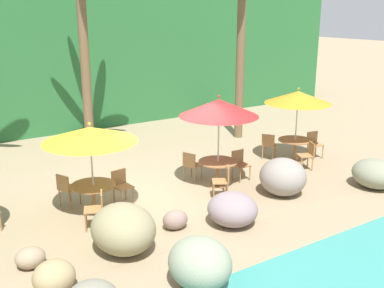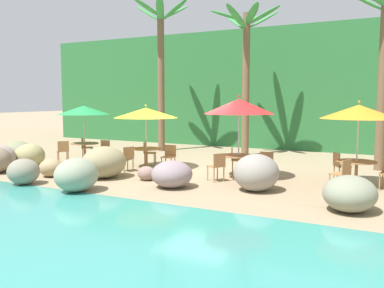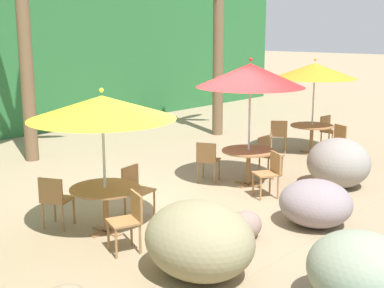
% 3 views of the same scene
% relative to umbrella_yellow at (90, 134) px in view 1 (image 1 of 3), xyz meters
% --- Properties ---
extents(ground_plane, '(120.00, 120.00, 0.00)m').
position_rel_umbrella_yellow_xyz_m(ground_plane, '(2.17, -0.01, -2.00)').
color(ground_plane, '#937F60').
extents(terrace_deck, '(18.00, 5.20, 0.01)m').
position_rel_umbrella_yellow_xyz_m(terrace_deck, '(2.17, -0.01, -2.00)').
color(terrace_deck, '#937F60').
rests_on(terrace_deck, ground).
extents(foliage_backdrop, '(28.00, 2.40, 6.00)m').
position_rel_umbrella_yellow_xyz_m(foliage_backdrop, '(2.17, 8.99, 1.00)').
color(foliage_backdrop, '#286633').
rests_on(foliage_backdrop, ground).
extents(rock_seawall, '(13.59, 3.61, 1.01)m').
position_rel_umbrella_yellow_xyz_m(rock_seawall, '(-0.33, -2.53, -1.56)').
color(rock_seawall, gray).
rests_on(rock_seawall, ground).
extents(umbrella_yellow, '(2.26, 2.26, 2.30)m').
position_rel_umbrella_yellow_xyz_m(umbrella_yellow, '(0.00, 0.00, 0.00)').
color(umbrella_yellow, silver).
rests_on(umbrella_yellow, ground).
extents(dining_table_yellow, '(1.10, 1.10, 0.74)m').
position_rel_umbrella_yellow_xyz_m(dining_table_yellow, '(-0.00, 0.00, -1.39)').
color(dining_table_yellow, olive).
rests_on(dining_table_yellow, ground).
extents(chair_yellow_seaward, '(0.48, 0.48, 0.87)m').
position_rel_umbrella_yellow_xyz_m(chair_yellow_seaward, '(0.83, 0.21, -1.49)').
color(chair_yellow_seaward, '#9E7042').
rests_on(chair_yellow_seaward, ground).
extents(chair_yellow_inland, '(0.56, 0.56, 0.87)m').
position_rel_umbrella_yellow_xyz_m(chair_yellow_inland, '(-0.44, 0.74, -1.49)').
color(chair_yellow_inland, '#9E7042').
rests_on(chair_yellow_inland, ground).
extents(chair_yellow_left, '(0.55, 0.55, 0.87)m').
position_rel_umbrella_yellow_xyz_m(chair_yellow_left, '(-0.24, -0.82, -1.49)').
color(chair_yellow_left, '#9E7042').
rests_on(chair_yellow_left, ground).
extents(umbrella_red, '(2.18, 2.18, 2.61)m').
position_rel_umbrella_yellow_xyz_m(umbrella_red, '(3.61, -0.19, 0.26)').
color(umbrella_red, silver).
rests_on(umbrella_red, ground).
extents(dining_table_red, '(1.10, 1.10, 0.74)m').
position_rel_umbrella_yellow_xyz_m(dining_table_red, '(3.61, -0.19, -1.39)').
color(dining_table_red, olive).
rests_on(dining_table_red, ground).
extents(chair_red_seaward, '(0.42, 0.43, 0.87)m').
position_rel_umbrella_yellow_xyz_m(chair_red_seaward, '(4.46, -0.10, -1.49)').
color(chair_red_seaward, '#9E7042').
rests_on(chair_red_seaward, ground).
extents(chair_red_inland, '(0.56, 0.55, 0.87)m').
position_rel_umbrella_yellow_xyz_m(chair_red_inland, '(3.19, 0.56, -1.49)').
color(chair_red_inland, '#9E7042').
rests_on(chair_red_inland, ground).
extents(chair_red_left, '(0.58, 0.58, 0.87)m').
position_rel_umbrella_yellow_xyz_m(chair_red_left, '(3.23, -0.96, -1.49)').
color(chair_red_left, '#9E7042').
rests_on(chair_red_left, ground).
extents(umbrella_orange, '(2.12, 2.12, 2.45)m').
position_rel_umbrella_yellow_xyz_m(umbrella_orange, '(7.03, 0.24, 0.13)').
color(umbrella_orange, silver).
rests_on(umbrella_orange, ground).
extents(dining_table_orange, '(1.10, 1.10, 0.74)m').
position_rel_umbrella_yellow_xyz_m(dining_table_orange, '(7.03, 0.24, -1.39)').
color(dining_table_orange, olive).
rests_on(dining_table_orange, ground).
extents(chair_orange_seaward, '(0.48, 0.48, 0.87)m').
position_rel_umbrella_yellow_xyz_m(chair_orange_seaward, '(7.88, 0.21, -1.49)').
color(chair_orange_seaward, '#9E7042').
rests_on(chair_orange_seaward, ground).
extents(chair_orange_inland, '(0.59, 0.59, 0.87)m').
position_rel_umbrella_yellow_xyz_m(chair_orange_inland, '(6.47, 0.89, -1.49)').
color(chair_orange_inland, '#9E7042').
rests_on(chair_orange_inland, ground).
extents(chair_orange_left, '(0.56, 0.55, 0.87)m').
position_rel_umbrella_yellow_xyz_m(chair_orange_left, '(6.78, -0.58, -1.49)').
color(chair_orange_left, '#9E7042').
rests_on(chair_orange_left, ground).
extents(palm_tree_second, '(3.04, 3.12, 6.36)m').
position_rel_umbrella_yellow_xyz_m(palm_tree_second, '(1.84, 5.02, 2.33)').
color(palm_tree_second, brown).
rests_on(palm_tree_second, ground).
extents(palm_tree_third, '(2.74, 2.68, 6.29)m').
position_rel_umbrella_yellow_xyz_m(palm_tree_third, '(7.36, 3.62, 2.12)').
color(palm_tree_third, brown).
rests_on(palm_tree_third, ground).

